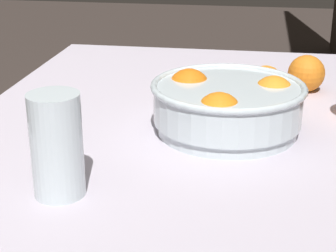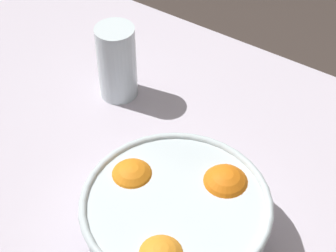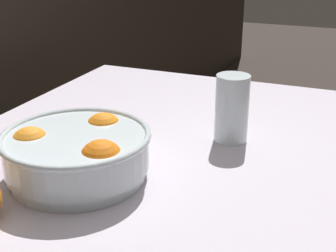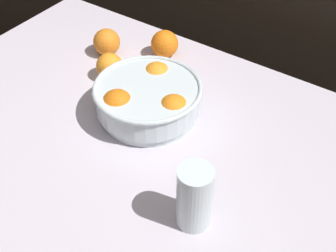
# 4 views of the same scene
# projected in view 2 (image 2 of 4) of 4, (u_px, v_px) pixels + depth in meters

# --- Properties ---
(dining_table) EXTENTS (1.38, 0.87, 0.75)m
(dining_table) POSITION_uv_depth(u_px,v_px,m) (168.00, 219.00, 0.98)
(dining_table) COLOR silver
(dining_table) RESTS_ON ground_plane
(fruit_bowl) EXTENTS (0.28, 0.28, 0.10)m
(fruit_bowl) POSITION_uv_depth(u_px,v_px,m) (176.00, 217.00, 0.83)
(fruit_bowl) COLOR silver
(fruit_bowl) RESTS_ON dining_table
(juice_glass) EXTENTS (0.07, 0.07, 0.15)m
(juice_glass) POSITION_uv_depth(u_px,v_px,m) (117.00, 65.00, 1.06)
(juice_glass) COLOR #F4A314
(juice_glass) RESTS_ON dining_table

